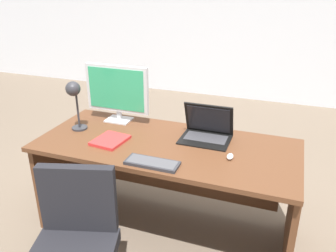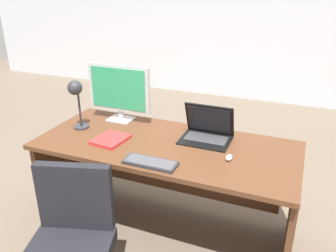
% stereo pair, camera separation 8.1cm
% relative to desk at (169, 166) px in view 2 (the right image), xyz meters
% --- Properties ---
extents(ground, '(12.00, 12.00, 0.00)m').
position_rel_desk_xyz_m(ground, '(0.00, 1.45, -0.52)').
color(ground, '#6B5B4C').
extents(back_wall, '(10.00, 0.10, 2.80)m').
position_rel_desk_xyz_m(back_wall, '(0.00, 3.40, 0.88)').
color(back_wall, silver).
rests_on(back_wall, ground).
extents(desk, '(1.85, 0.81, 0.73)m').
position_rel_desk_xyz_m(desk, '(0.00, 0.00, 0.00)').
color(desk, '#56331E').
rests_on(desk, ground).
extents(monitor, '(0.53, 0.16, 0.46)m').
position_rel_desk_xyz_m(monitor, '(-0.52, 0.22, 0.47)').
color(monitor, '#B7BABF').
rests_on(monitor, desk).
extents(laptop, '(0.36, 0.28, 0.26)m').
position_rel_desk_xyz_m(laptop, '(0.25, 0.15, 0.29)').
color(laptop, black).
rests_on(laptop, desk).
extents(keyboard, '(0.34, 0.13, 0.02)m').
position_rel_desk_xyz_m(keyboard, '(0.02, -0.36, 0.22)').
color(keyboard, '#2D2D33').
rests_on(keyboard, desk).
extents(mouse, '(0.04, 0.07, 0.03)m').
position_rel_desk_xyz_m(mouse, '(0.47, -0.12, 0.23)').
color(mouse, silver).
rests_on(mouse, desk).
extents(desk_lamp, '(0.12, 0.14, 0.39)m').
position_rel_desk_xyz_m(desk_lamp, '(-0.73, -0.06, 0.49)').
color(desk_lamp, '#2D2D33').
rests_on(desk_lamp, desk).
extents(book, '(0.23, 0.27, 0.02)m').
position_rel_desk_xyz_m(book, '(-0.39, -0.16, 0.22)').
color(book, red).
rests_on(book, desk).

